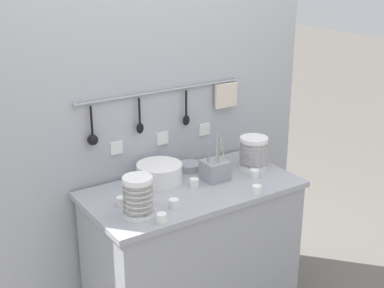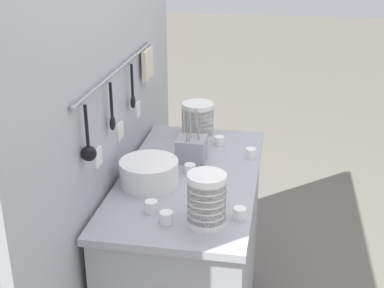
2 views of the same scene
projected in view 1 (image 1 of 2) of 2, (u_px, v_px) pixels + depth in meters
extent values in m
cube|color=#9EA0A8|center=(192.00, 190.00, 2.81)|extent=(1.14, 0.58, 0.03)
cube|color=#9EA0A8|center=(192.00, 263.00, 2.97)|extent=(1.09, 0.56, 0.86)
cube|color=#A8AAB2|center=(161.00, 154.00, 3.04)|extent=(1.94, 0.04, 1.95)
cylinder|color=#93969E|center=(162.00, 91.00, 2.89)|extent=(1.00, 0.01, 0.01)
sphere|color=#93969E|center=(75.00, 105.00, 2.63)|extent=(0.02, 0.02, 0.02)
sphere|color=#93969E|center=(235.00, 80.00, 3.14)|extent=(0.02, 0.02, 0.02)
cylinder|color=black|center=(92.00, 121.00, 2.69)|extent=(0.01, 0.01, 0.16)
sphere|color=black|center=(93.00, 140.00, 2.72)|extent=(0.06, 0.06, 0.06)
cylinder|color=#93969E|center=(89.00, 104.00, 2.67)|extent=(0.01, 0.01, 0.02)
cylinder|color=black|center=(139.00, 111.00, 2.83)|extent=(0.01, 0.01, 0.14)
ellipsoid|color=black|center=(140.00, 128.00, 2.86)|extent=(0.04, 0.02, 0.06)
cylinder|color=#93969E|center=(138.00, 97.00, 2.81)|extent=(0.01, 0.01, 0.02)
cylinder|color=black|center=(186.00, 103.00, 2.98)|extent=(0.01, 0.01, 0.15)
ellipsoid|color=black|center=(186.00, 120.00, 3.01)|extent=(0.04, 0.02, 0.06)
cylinder|color=#93969E|center=(185.00, 89.00, 2.96)|extent=(0.01, 0.01, 0.02)
cube|color=beige|center=(226.00, 95.00, 3.12)|extent=(0.15, 0.02, 0.14)
cylinder|color=#93969E|center=(225.00, 83.00, 3.11)|extent=(0.01, 0.01, 0.02)
cube|color=white|center=(116.00, 148.00, 2.84)|extent=(0.07, 0.01, 0.07)
cube|color=white|center=(163.00, 138.00, 2.98)|extent=(0.07, 0.01, 0.07)
cube|color=white|center=(204.00, 129.00, 3.13)|extent=(0.07, 0.01, 0.07)
cylinder|color=white|center=(253.00, 164.00, 3.06)|extent=(0.16, 0.16, 0.04)
cylinder|color=white|center=(253.00, 160.00, 3.05)|extent=(0.16, 0.16, 0.04)
cylinder|color=white|center=(253.00, 156.00, 3.04)|extent=(0.16, 0.16, 0.04)
cylinder|color=white|center=(253.00, 152.00, 3.04)|extent=(0.16, 0.16, 0.04)
cylinder|color=white|center=(254.00, 149.00, 3.03)|extent=(0.16, 0.16, 0.04)
cylinder|color=white|center=(254.00, 145.00, 3.02)|extent=(0.16, 0.16, 0.04)
cylinder|color=white|center=(254.00, 141.00, 3.01)|extent=(0.16, 0.16, 0.04)
cylinder|color=white|center=(139.00, 211.00, 2.50)|extent=(0.14, 0.14, 0.05)
cylinder|color=white|center=(138.00, 207.00, 2.49)|extent=(0.14, 0.14, 0.05)
cylinder|color=white|center=(138.00, 202.00, 2.48)|extent=(0.14, 0.14, 0.05)
cylinder|color=white|center=(138.00, 197.00, 2.47)|extent=(0.14, 0.14, 0.05)
cylinder|color=white|center=(138.00, 192.00, 2.46)|extent=(0.14, 0.14, 0.05)
cylinder|color=white|center=(138.00, 187.00, 2.45)|extent=(0.14, 0.14, 0.05)
cylinder|color=white|center=(137.00, 182.00, 2.44)|extent=(0.14, 0.14, 0.05)
cylinder|color=white|center=(160.00, 181.00, 2.87)|extent=(0.24, 0.24, 0.01)
cylinder|color=white|center=(160.00, 179.00, 2.86)|extent=(0.24, 0.24, 0.01)
cylinder|color=white|center=(160.00, 177.00, 2.86)|extent=(0.24, 0.24, 0.01)
cylinder|color=white|center=(160.00, 175.00, 2.86)|extent=(0.24, 0.24, 0.01)
cylinder|color=white|center=(159.00, 173.00, 2.85)|extent=(0.24, 0.24, 0.01)
cylinder|color=white|center=(159.00, 171.00, 2.85)|extent=(0.24, 0.24, 0.01)
cylinder|color=white|center=(159.00, 169.00, 2.84)|extent=(0.24, 0.24, 0.01)
cylinder|color=white|center=(159.00, 167.00, 2.84)|extent=(0.24, 0.24, 0.01)
cylinder|color=white|center=(159.00, 165.00, 2.84)|extent=(0.24, 0.24, 0.01)
cylinder|color=#93969E|center=(190.00, 166.00, 3.02)|extent=(0.13, 0.13, 0.04)
cube|color=#93969E|center=(215.00, 170.00, 2.89)|extent=(0.13, 0.13, 0.11)
cylinder|color=#93969E|center=(208.00, 155.00, 2.85)|extent=(0.01, 0.02, 0.18)
cylinder|color=#93969E|center=(209.00, 157.00, 2.84)|extent=(0.02, 0.01, 0.16)
cylinder|color=#C6B793|center=(223.00, 154.00, 2.86)|extent=(0.03, 0.03, 0.19)
cylinder|color=#93969E|center=(218.00, 155.00, 2.83)|extent=(0.01, 0.02, 0.20)
cylinder|color=#C6B793|center=(216.00, 155.00, 2.87)|extent=(0.02, 0.02, 0.17)
cylinder|color=#C6B793|center=(217.00, 150.00, 2.91)|extent=(0.02, 0.01, 0.19)
cylinder|color=#93969E|center=(219.00, 157.00, 2.83)|extent=(0.03, 0.02, 0.17)
cylinder|color=white|center=(257.00, 190.00, 2.73)|extent=(0.05, 0.05, 0.04)
cylinder|color=white|center=(255.00, 174.00, 2.92)|extent=(0.05, 0.05, 0.04)
cylinder|color=white|center=(127.00, 192.00, 2.69)|extent=(0.05, 0.05, 0.04)
cylinder|color=white|center=(195.00, 183.00, 2.81)|extent=(0.05, 0.05, 0.04)
cylinder|color=white|center=(174.00, 204.00, 2.58)|extent=(0.05, 0.05, 0.04)
cylinder|color=white|center=(162.00, 218.00, 2.44)|extent=(0.05, 0.05, 0.04)
cylinder|color=white|center=(121.00, 201.00, 2.60)|extent=(0.05, 0.05, 0.04)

